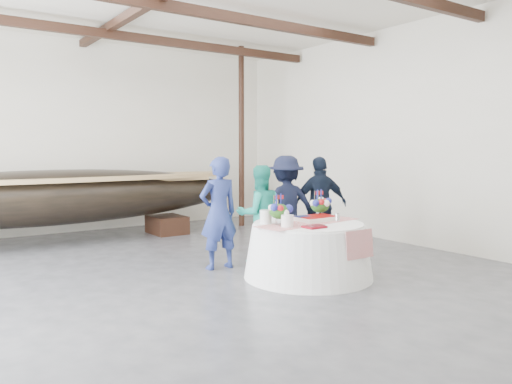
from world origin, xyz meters
TOP-DOWN VIEW (x-y plane):
  - floor at (0.00, 0.00)m, footprint 10.00×12.00m
  - wall_back at (0.00, 6.00)m, footprint 10.00×0.02m
  - wall_right at (5.00, 0.00)m, footprint 0.02×12.00m
  - pavilion_structure at (0.00, 0.79)m, footprint 9.80×11.76m
  - longboat_display at (-1.04, 4.53)m, footprint 8.22×1.64m
  - banquet_table at (1.53, -0.35)m, footprint 1.96×1.96m
  - tabletop_items at (1.51, -0.21)m, footprint 1.87×1.00m
  - guest_woman_blue at (0.69, 0.90)m, footprint 0.68×0.46m
  - guest_woman_teal at (1.49, 0.88)m, footprint 0.96×0.83m
  - guest_man_left at (2.29, 1.16)m, footprint 1.33×0.98m
  - guest_man_right at (2.91, 0.90)m, footprint 1.15×0.75m

SIDE VIEW (x-z plane):
  - floor at x=0.00m, z-range -0.01..0.01m
  - banquet_table at x=1.53m, z-range 0.00..0.84m
  - guest_woman_teal at x=1.49m, z-range 0.00..1.68m
  - guest_man_right at x=2.91m, z-range 0.00..1.82m
  - guest_woman_blue at x=0.69m, z-range 0.00..1.84m
  - guest_man_left at x=2.29m, z-range 0.00..1.84m
  - longboat_display at x=-1.04m, z-range 0.21..1.75m
  - tabletop_items at x=1.51m, z-range 0.79..1.19m
  - wall_back at x=0.00m, z-range 0.00..4.50m
  - wall_right at x=5.00m, z-range 0.00..4.50m
  - pavilion_structure at x=0.00m, z-range 1.75..6.25m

